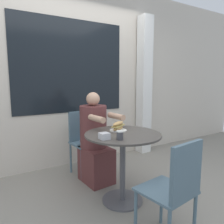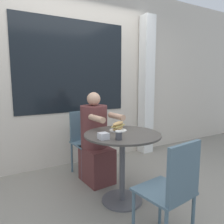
{
  "view_description": "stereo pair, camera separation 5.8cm",
  "coord_description": "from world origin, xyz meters",
  "px_view_note": "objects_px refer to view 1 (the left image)",
  "views": [
    {
      "loc": [
        -1.26,
        -1.84,
        1.31
      ],
      "look_at": [
        0.0,
        0.22,
        0.95
      ],
      "focal_mm": 35.0,
      "sensor_mm": 36.0,
      "label": 1
    },
    {
      "loc": [
        -1.21,
        -1.87,
        1.31
      ],
      "look_at": [
        0.0,
        0.22,
        0.95
      ],
      "focal_mm": 35.0,
      "sensor_mm": 36.0,
      "label": 2
    }
  ],
  "objects_px": {
    "cafe_table": "(123,151)",
    "drink_cup": "(120,135)",
    "seated_diner": "(95,143)",
    "empty_chair_across": "(176,185)",
    "diner_chair": "(83,136)",
    "sandwich_on_plate": "(118,127)"
  },
  "relations": [
    {
      "from": "cafe_table",
      "to": "drink_cup",
      "type": "distance_m",
      "value": 0.34
    },
    {
      "from": "seated_diner",
      "to": "empty_chair_across",
      "type": "bearing_deg",
      "value": 85.53
    },
    {
      "from": "diner_chair",
      "to": "drink_cup",
      "type": "xyz_separation_m",
      "value": [
        -0.12,
        -1.12,
        0.28
      ]
    },
    {
      "from": "cafe_table",
      "to": "empty_chair_across",
      "type": "bearing_deg",
      "value": -92.83
    },
    {
      "from": "sandwich_on_plate",
      "to": "drink_cup",
      "type": "distance_m",
      "value": 0.37
    },
    {
      "from": "cafe_table",
      "to": "sandwich_on_plate",
      "type": "bearing_deg",
      "value": 77.65
    },
    {
      "from": "cafe_table",
      "to": "drink_cup",
      "type": "height_order",
      "value": "drink_cup"
    },
    {
      "from": "empty_chair_across",
      "to": "drink_cup",
      "type": "bearing_deg",
      "value": 94.6
    },
    {
      "from": "drink_cup",
      "to": "sandwich_on_plate",
      "type": "bearing_deg",
      "value": 59.37
    },
    {
      "from": "cafe_table",
      "to": "diner_chair",
      "type": "relative_size",
      "value": 0.92
    },
    {
      "from": "cafe_table",
      "to": "empty_chair_across",
      "type": "distance_m",
      "value": 0.77
    },
    {
      "from": "cafe_table",
      "to": "sandwich_on_plate",
      "type": "height_order",
      "value": "sandwich_on_plate"
    },
    {
      "from": "diner_chair",
      "to": "drink_cup",
      "type": "relative_size",
      "value": 10.18
    },
    {
      "from": "diner_chair",
      "to": "seated_diner",
      "type": "relative_size",
      "value": 0.75
    },
    {
      "from": "diner_chair",
      "to": "seated_diner",
      "type": "bearing_deg",
      "value": 87.36
    },
    {
      "from": "diner_chair",
      "to": "cafe_table",
      "type": "bearing_deg",
      "value": 88.3
    },
    {
      "from": "seated_diner",
      "to": "sandwich_on_plate",
      "type": "distance_m",
      "value": 0.54
    },
    {
      "from": "cafe_table",
      "to": "sandwich_on_plate",
      "type": "xyz_separation_m",
      "value": [
        0.03,
        0.14,
        0.24
      ]
    },
    {
      "from": "cafe_table",
      "to": "seated_diner",
      "type": "relative_size",
      "value": 0.69
    },
    {
      "from": "diner_chair",
      "to": "sandwich_on_plate",
      "type": "bearing_deg",
      "value": 90.85
    },
    {
      "from": "cafe_table",
      "to": "diner_chair",
      "type": "distance_m",
      "value": 0.94
    },
    {
      "from": "diner_chair",
      "to": "empty_chair_across",
      "type": "bearing_deg",
      "value": 85.9
    }
  ]
}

